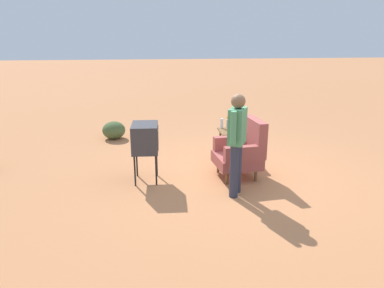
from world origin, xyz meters
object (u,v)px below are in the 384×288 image
(side_table, at_px, (233,135))
(bottle_short_clear, at_px, (222,123))
(soda_can_red, at_px, (245,128))
(bottle_tall_amber, at_px, (233,122))
(tv_on_stand, at_px, (145,138))
(flower_vase, at_px, (228,121))
(person_standing, at_px, (237,139))
(armchair, at_px, (242,150))

(side_table, xyz_separation_m, bottle_short_clear, (-0.22, -0.20, 0.20))
(soda_can_red, xyz_separation_m, bottle_tall_amber, (-0.15, -0.23, 0.09))
(tv_on_stand, relative_size, bottle_tall_amber, 3.43)
(bottle_short_clear, height_order, flower_vase, flower_vase)
(side_table, height_order, person_standing, person_standing)
(armchair, xyz_separation_m, bottle_short_clear, (-1.04, -0.19, 0.25))
(side_table, bearing_deg, flower_vase, -164.12)
(side_table, relative_size, bottle_short_clear, 3.22)
(armchair, distance_m, soda_can_red, 0.81)
(bottle_short_clear, distance_m, soda_can_red, 0.52)
(person_standing, distance_m, soda_can_red, 1.59)
(person_standing, relative_size, flower_vase, 6.19)
(flower_vase, bearing_deg, soda_can_red, 43.64)
(armchair, bearing_deg, person_standing, -21.47)
(bottle_tall_amber, bearing_deg, person_standing, -10.30)
(flower_vase, bearing_deg, side_table, 15.88)
(bottle_tall_amber, bearing_deg, flower_vase, -159.63)
(armchair, relative_size, flower_vase, 4.00)
(side_table, bearing_deg, soda_can_red, 71.14)
(person_standing, bearing_deg, bottle_short_clear, 176.61)
(side_table, xyz_separation_m, tv_on_stand, (0.82, -1.74, 0.24))
(side_table, distance_m, flower_vase, 0.34)
(armchair, xyz_separation_m, person_standing, (0.74, -0.29, 0.44))
(soda_can_red, bearing_deg, side_table, -108.86)
(person_standing, xyz_separation_m, bottle_short_clear, (-1.78, 0.11, -0.19))
(person_standing, bearing_deg, bottle_tall_amber, 169.70)
(tv_on_stand, bearing_deg, bottle_short_clear, 124.34)
(side_table, height_order, tv_on_stand, tv_on_stand)
(tv_on_stand, bearing_deg, soda_can_red, 110.96)
(bottle_short_clear, relative_size, flower_vase, 0.75)
(person_standing, bearing_deg, soda_can_red, 160.50)
(soda_can_red, distance_m, flower_vase, 0.42)
(soda_can_red, bearing_deg, flower_vase, -136.36)
(side_table, relative_size, bottle_tall_amber, 2.14)
(side_table, xyz_separation_m, bottle_tall_amber, (-0.07, -0.01, 0.25))
(bottle_tall_amber, bearing_deg, soda_can_red, 56.81)
(side_table, distance_m, bottle_short_clear, 0.36)
(bottle_short_clear, bearing_deg, person_standing, -3.39)
(soda_can_red, distance_m, bottle_tall_amber, 0.29)
(tv_on_stand, bearing_deg, flower_vase, 122.05)
(armchair, distance_m, person_standing, 0.91)
(tv_on_stand, distance_m, soda_can_red, 2.10)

